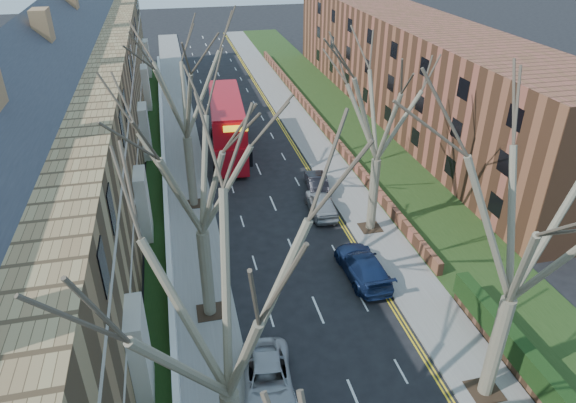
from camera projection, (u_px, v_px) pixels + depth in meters
pavement_left at (182, 147)px, 46.87m from camera, size 3.00×102.00×0.12m
pavement_right at (309, 136)px, 49.25m from camera, size 3.00×102.00×0.12m
terrace_left at (69, 129)px, 35.88m from camera, size 9.70×78.00×13.60m
flats_right at (407, 67)px, 52.51m from camera, size 13.97×54.00×10.00m
front_wall_left at (165, 183)px, 39.48m from camera, size 0.30×78.00×1.00m
grass_verge_right at (353, 131)px, 50.10m from camera, size 6.00×102.00×0.06m
tree_left_mid at (220, 290)px, 14.27m from camera, size 10.50×10.50×14.71m
tree_left_far at (195, 156)px, 22.91m from camera, size 10.15×10.15×14.22m
tree_left_dist at (181, 77)px, 32.94m from camera, size 10.50×10.50×14.71m
tree_right_mid at (534, 208)px, 18.23m from camera, size 10.50×10.50×14.71m
tree_right_far at (382, 97)px, 30.26m from camera, size 10.15×10.15×14.22m
double_decker_bus at (227, 127)px, 44.82m from camera, size 3.58×11.99×4.92m
car_left_far at (268, 379)px, 22.75m from camera, size 2.74×4.99×1.32m
car_right_near at (363, 266)px, 29.93m from camera, size 2.27×5.29×1.52m
car_right_mid at (321, 203)px, 36.38m from camera, size 2.09×4.56×1.52m
car_right_far at (317, 182)px, 39.39m from camera, size 2.00×4.29×1.36m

